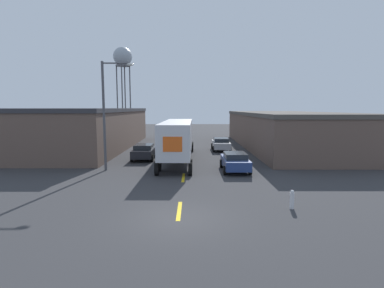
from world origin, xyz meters
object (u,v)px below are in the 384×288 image
Objects in this scene: parked_car_right_far at (222,144)px; water_tower at (124,59)px; parked_car_left_far at (145,151)px; street_lamp at (108,108)px; parked_car_right_mid at (236,161)px; fire_hydrant at (293,200)px; semi_truck at (179,136)px.

water_tower is (-19.71, 37.53, 15.65)m from parked_car_right_far.
parked_car_left_far is 0.50× the size of street_lamp.
water_tower is (-19.71, 49.10, 15.65)m from parked_car_right_mid.
fire_hydrant is (1.54, -20.45, -0.32)m from parked_car_right_far.
street_lamp is (-10.00, -11.28, 4.11)m from parked_car_right_far.
parked_car_right_far is at bearing 90.00° from parked_car_right_mid.
parked_car_left_far is at bearing 146.06° from parked_car_right_mid.
fire_hydrant is (9.55, -14.27, -0.32)m from parked_car_left_far.
parked_car_right_mid is 55.18m from water_tower.
parked_car_left_far reaches higher than fire_hydrant.
parked_car_right_mid is 9.02m from fire_hydrant.
water_tower reaches higher than parked_car_right_mid.
fire_hydrant is (6.22, -14.12, -1.82)m from semi_truck.
parked_car_right_mid and parked_car_right_far have the same top height.
water_tower is 20.32× the size of fire_hydrant.
parked_car_left_far is (-8.01, -6.17, 0.00)m from parked_car_right_far.
fire_hydrant is at bearing -69.87° from water_tower.
semi_truck is 16.09× the size of fire_hydrant.
parked_car_left_far is 47.88m from water_tower.
parked_car_right_far is at bearing 54.12° from semi_truck.
parked_car_right_far is 0.50× the size of street_lamp.
parked_car_left_far is at bearing -75.02° from water_tower.
parked_car_left_far is (-3.34, 0.15, -1.50)m from semi_truck.
parked_car_right_far and parked_car_left_far have the same top height.
street_lamp is at bearing 178.36° from parked_car_right_mid.
fire_hydrant is at bearing -80.16° from parked_car_right_mid.
water_tower is (-11.70, 43.71, 15.65)m from parked_car_left_far.
water_tower is 2.26× the size of street_lamp.
parked_car_right_far is at bearing -62.29° from water_tower.
parked_car_left_far is (-8.01, 5.39, 0.00)m from parked_car_right_mid.
semi_truck is 0.79× the size of water_tower.
street_lamp is at bearing 141.53° from fire_hydrant.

